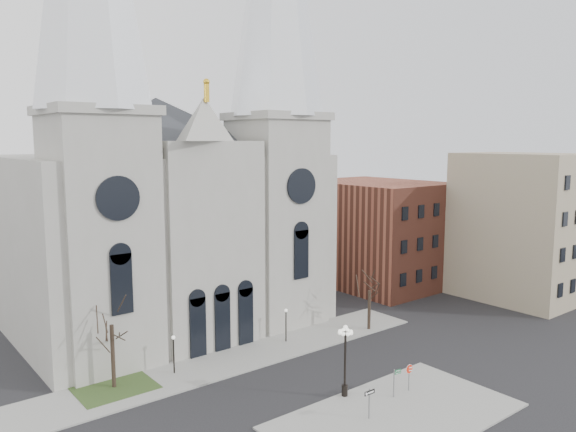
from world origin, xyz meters
TOP-DOWN VIEW (x-y plane):
  - ground at (0.00, 0.00)m, footprint 160.00×160.00m
  - sidewalk_near at (3.00, -5.00)m, footprint 18.00×10.00m
  - sidewalk_far at (0.00, 11.00)m, footprint 40.00×6.00m
  - grass_patch at (-11.00, 12.00)m, footprint 6.00×5.00m
  - cathedral at (0.00, 22.86)m, footprint 33.00×26.66m
  - bg_building_brick at (30.00, 22.00)m, footprint 14.00×18.00m
  - bg_building_tan at (38.00, 6.00)m, footprint 10.00×14.00m
  - tree_left at (-11.00, 12.00)m, footprint 3.20×3.20m
  - tree_right at (15.00, 9.00)m, footprint 3.20×3.20m
  - ped_lamp_left at (-6.00, 11.50)m, footprint 0.32×0.32m
  - ped_lamp_right at (6.00, 11.50)m, footprint 0.32×0.32m
  - stop_sign at (6.79, -2.97)m, footprint 0.73×0.33m
  - globe_lamp at (2.24, -0.50)m, footprint 1.59×1.59m
  - one_way_sign at (1.10, -4.10)m, footprint 0.96×0.09m
  - street_name_sign at (5.12, -2.97)m, footprint 0.70×0.15m

SIDE VIEW (x-z plane):
  - ground at x=0.00m, z-range 0.00..0.00m
  - sidewalk_near at x=3.00m, z-range 0.00..0.14m
  - sidewalk_far at x=0.00m, z-range 0.00..0.14m
  - grass_patch at x=-11.00m, z-range 0.00..0.18m
  - street_name_sign at x=5.12m, z-range 0.34..2.53m
  - one_way_sign at x=1.10m, z-range 0.53..2.72m
  - stop_sign at x=6.79m, z-range 0.62..2.79m
  - ped_lamp_left at x=-6.00m, z-range 0.70..3.96m
  - ped_lamp_right at x=6.00m, z-range 0.70..3.96m
  - globe_lamp at x=2.24m, z-range 0.86..6.47m
  - tree_right at x=15.00m, z-range 1.47..7.47m
  - tree_left at x=-11.00m, z-range 1.83..9.33m
  - bg_building_brick at x=30.00m, z-range 0.00..14.00m
  - bg_building_tan at x=38.00m, z-range 0.00..18.00m
  - cathedral at x=0.00m, z-range -8.52..45.48m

